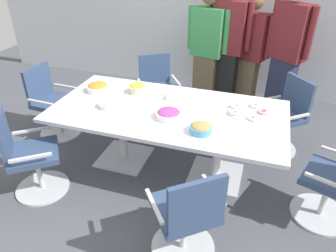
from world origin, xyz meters
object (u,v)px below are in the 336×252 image
at_px(office_chair_0, 158,92).
at_px(napkin_pile, 175,96).
at_px(person_standing_1, 228,46).
at_px(donut_platter, 248,111).
at_px(office_chair_1, 53,105).
at_px(person_standing_0, 207,50).
at_px(plate_stack, 109,104).
at_px(conference_table, 168,120).
at_px(person_standing_2, 249,54).
at_px(snack_bowl_chips_orange, 98,87).
at_px(office_chair_3, 187,219).
at_px(office_chair_2, 29,159).
at_px(snack_bowl_candy_mix, 169,114).
at_px(snack_bowl_cookies, 201,128).
at_px(snack_bowl_chips_yellow, 138,88).
at_px(person_standing_3, 287,52).
at_px(office_chair_5, 282,120).

xyz_separation_m(office_chair_0, napkin_pile, (0.49, -0.80, 0.38)).
bearing_deg(person_standing_1, donut_platter, 118.02).
bearing_deg(office_chair_1, person_standing_0, 131.16).
relative_size(person_standing_0, plate_stack, 7.63).
bearing_deg(office_chair_0, person_standing_0, -170.18).
distance_m(conference_table, person_standing_2, 1.87).
xyz_separation_m(office_chair_0, snack_bowl_chips_orange, (-0.42, -0.87, 0.39)).
xyz_separation_m(office_chair_1, office_chair_3, (2.15, -1.30, 0.00)).
relative_size(person_standing_0, person_standing_1, 0.94).
xyz_separation_m(office_chair_2, snack_bowl_candy_mix, (1.24, 0.63, 0.39)).
relative_size(office_chair_2, person_standing_1, 0.49).
relative_size(snack_bowl_cookies, snack_bowl_chips_yellow, 1.08).
height_order(office_chair_2, person_standing_3, person_standing_3).
height_order(office_chair_3, napkin_pile, office_chair_3).
xyz_separation_m(snack_bowl_chips_orange, plate_stack, (0.30, -0.31, -0.02)).
distance_m(person_standing_1, donut_platter, 1.53).
relative_size(person_standing_3, napkin_pile, 12.50).
height_order(person_standing_1, snack_bowl_chips_yellow, person_standing_1).
bearing_deg(person_standing_3, office_chair_3, 111.16).
relative_size(office_chair_0, snack_bowl_chips_orange, 3.63).
xyz_separation_m(office_chair_0, snack_bowl_candy_mix, (0.55, -1.21, 0.39)).
bearing_deg(person_standing_0, person_standing_3, -169.69).
bearing_deg(person_standing_3, office_chair_1, 60.03).
height_order(office_chair_3, person_standing_2, person_standing_2).
bearing_deg(donut_platter, snack_bowl_candy_mix, -155.14).
bearing_deg(snack_bowl_chips_yellow, office_chair_5, 17.20).
xyz_separation_m(snack_bowl_chips_orange, donut_platter, (1.70, -0.00, -0.03)).
relative_size(office_chair_1, office_chair_2, 1.00).
height_order(plate_stack, napkin_pile, napkin_pile).
bearing_deg(plate_stack, office_chair_0, 84.35).
distance_m(office_chair_5, donut_platter, 0.81).
bearing_deg(napkin_pile, donut_platter, -5.09).
height_order(office_chair_1, snack_bowl_chips_yellow, office_chair_1).
bearing_deg(snack_bowl_chips_yellow, conference_table, -31.94).
relative_size(person_standing_1, napkin_pile, 12.37).
relative_size(office_chair_1, snack_bowl_chips_orange, 3.63).
distance_m(office_chair_0, person_standing_1, 1.16).
bearing_deg(office_chair_1, office_chair_5, 103.94).
bearing_deg(snack_bowl_cookies, snack_bowl_candy_mix, 155.14).
bearing_deg(office_chair_3, office_chair_0, 76.48).
relative_size(person_standing_0, snack_bowl_chips_orange, 6.92).
xyz_separation_m(office_chair_1, snack_bowl_cookies, (2.08, -0.58, 0.39)).
xyz_separation_m(conference_table, office_chair_2, (-1.18, -0.79, -0.22)).
xyz_separation_m(office_chair_1, person_standing_1, (2.00, 1.38, 0.57)).
relative_size(office_chair_0, office_chair_2, 1.00).
bearing_deg(office_chair_1, office_chair_0, 127.67).
bearing_deg(conference_table, office_chair_3, -64.69).
bearing_deg(office_chair_3, person_standing_2, 48.52).
bearing_deg(snack_bowl_chips_yellow, person_standing_3, 39.11).
xyz_separation_m(office_chair_2, snack_bowl_chips_yellow, (0.72, 1.08, 0.40)).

